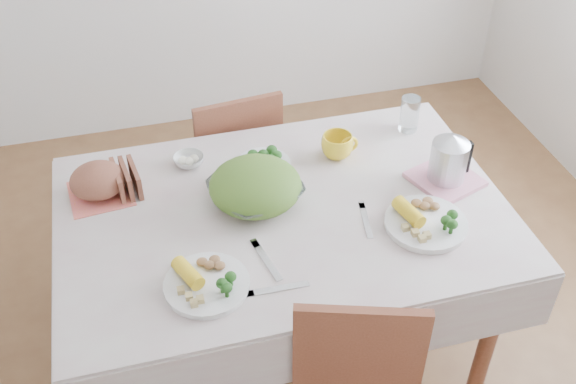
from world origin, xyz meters
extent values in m
plane|color=brown|center=(0.00, 0.00, 0.00)|extent=(3.60, 3.60, 0.00)
cube|color=brown|center=(0.00, 0.00, 0.38)|extent=(1.40, 0.90, 0.75)
cube|color=beige|center=(0.00, 0.00, 0.76)|extent=(1.50, 1.00, 0.01)
cube|color=brown|center=(-0.06, 0.74, 0.47)|extent=(0.43, 0.43, 0.85)
imported|color=white|center=(-0.08, 0.07, 0.80)|extent=(0.38, 0.38, 0.07)
cylinder|color=white|center=(-0.31, -0.28, 0.77)|extent=(0.27, 0.27, 0.02)
cylinder|color=white|center=(0.43, -0.20, 0.77)|extent=(0.30, 0.30, 0.02)
cylinder|color=beige|center=(-0.01, 0.25, 0.77)|extent=(0.25, 0.25, 0.02)
cube|color=#E7695A|center=(-0.59, 0.24, 0.76)|extent=(0.23, 0.23, 0.00)
ellipsoid|color=brown|center=(-0.59, 0.24, 0.82)|extent=(0.21, 0.20, 0.11)
imported|color=white|center=(-0.27, 0.34, 0.78)|extent=(0.12, 0.12, 0.04)
imported|color=yellow|center=(0.27, 0.24, 0.81)|extent=(0.12, 0.12, 0.09)
cylinder|color=white|center=(0.59, 0.34, 0.83)|extent=(0.09, 0.09, 0.14)
cube|color=pink|center=(0.59, 0.00, 0.77)|extent=(0.27, 0.27, 0.02)
cylinder|color=#B2B5BA|center=(0.59, 0.00, 0.88)|extent=(0.16, 0.16, 0.18)
cube|color=silver|center=(-0.11, -0.22, 0.76)|extent=(0.06, 0.19, 0.00)
cube|color=silver|center=(0.25, -0.12, 0.76)|extent=(0.05, 0.17, 0.00)
cube|color=silver|center=(-0.11, -0.34, 0.76)|extent=(0.20, 0.03, 0.00)
camera|label=1|loc=(-0.43, -1.65, 2.25)|focal=42.00mm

